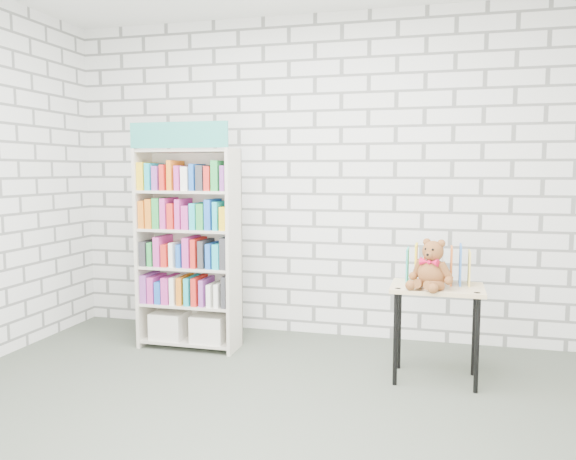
# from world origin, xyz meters

# --- Properties ---
(ground) EXTENTS (4.50, 4.50, 0.00)m
(ground) POSITION_xyz_m (0.00, 0.00, 0.00)
(ground) COLOR #444B3F
(ground) RESTS_ON ground
(room_shell) EXTENTS (4.52, 4.02, 2.81)m
(room_shell) POSITION_xyz_m (0.00, 0.00, 1.78)
(room_shell) COLOR silver
(room_shell) RESTS_ON ground
(bookshelf) EXTENTS (0.82, 0.32, 1.84)m
(bookshelf) POSITION_xyz_m (-0.91, 1.36, 0.84)
(bookshelf) COLOR beige
(bookshelf) RESTS_ON ground
(display_table) EXTENTS (0.63, 0.44, 0.67)m
(display_table) POSITION_xyz_m (1.06, 1.09, 0.58)
(display_table) COLOR tan
(display_table) RESTS_ON ground
(table_books) EXTENTS (0.44, 0.20, 0.26)m
(table_books) POSITION_xyz_m (1.06, 1.19, 0.80)
(table_books) COLOR teal
(table_books) RESTS_ON display_table
(teddy_bear) EXTENTS (0.32, 0.30, 0.34)m
(teddy_bear) POSITION_xyz_m (1.02, 1.00, 0.80)
(teddy_bear) COLOR brown
(teddy_bear) RESTS_ON display_table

